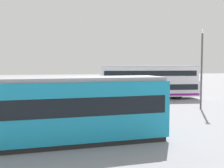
{
  "coord_description": "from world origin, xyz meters",
  "views": [
    {
      "loc": [
        5.83,
        27.06,
        4.01
      ],
      "look_at": [
        1.13,
        4.58,
        2.32
      ],
      "focal_mm": 42.93,
      "sensor_mm": 36.0,
      "label": 1
    }
  ],
  "objects": [
    {
      "name": "tram_yellow",
      "position": [
        7.04,
        13.47,
        1.75
      ],
      "size": [
        13.85,
        3.59,
        3.36
      ],
      "color": "teal",
      "rests_on": "ground"
    },
    {
      "name": "info_sign",
      "position": [
        7.26,
        4.75,
        1.73
      ],
      "size": [
        1.04,
        0.26,
        2.5
      ],
      "color": "slate",
      "rests_on": "ground"
    },
    {
      "name": "street_lamp",
      "position": [
        -6.95,
        5.21,
        4.13
      ],
      "size": [
        0.36,
        0.36,
        7.1
      ],
      "color": "#4C4C51",
      "rests_on": "ground"
    },
    {
      "name": "pedestrian_crossing",
      "position": [
        0.65,
        8.36,
        0.95
      ],
      "size": [
        0.45,
        0.45,
        1.65
      ],
      "color": "black",
      "rests_on": "ground"
    },
    {
      "name": "pedestrian_railing",
      "position": [
        1.71,
        4.24,
        0.73
      ],
      "size": [
        6.9,
        0.96,
        1.08
      ],
      "color": "gray",
      "rests_on": "ground"
    },
    {
      "name": "pedestrian_near_railing",
      "position": [
        5.82,
        6.14,
        0.97
      ],
      "size": [
        0.37,
        0.37,
        1.68
      ],
      "color": "#4C3F2D",
      "rests_on": "ground"
    },
    {
      "name": "double_decker_bus",
      "position": [
        -4.67,
        -2.46,
        1.96
      ],
      "size": [
        11.69,
        3.58,
        3.84
      ],
      "color": "silver",
      "rests_on": "ground"
    },
    {
      "name": "ground_plane",
      "position": [
        0.0,
        0.0,
        0.0
      ],
      "size": [
        160.0,
        160.0,
        0.0
      ],
      "primitive_type": "plane",
      "color": "gray"
    }
  ]
}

